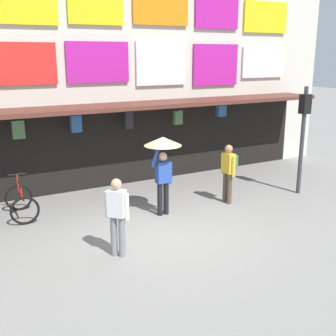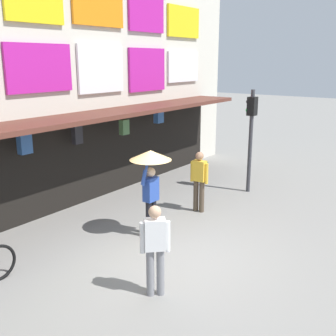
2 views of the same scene
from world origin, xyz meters
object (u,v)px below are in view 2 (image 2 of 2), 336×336
(pedestrian_in_white, at_px, (200,177))
(pedestrian_in_blue, at_px, (155,246))
(pedestrian_with_umbrella, at_px, (151,169))
(traffic_light_far, at_px, (251,125))

(pedestrian_in_white, relative_size, pedestrian_in_blue, 1.00)
(pedestrian_with_umbrella, xyz_separation_m, pedestrian_in_blue, (-1.93, -1.63, -0.69))
(traffic_light_far, bearing_deg, pedestrian_in_white, 172.32)
(traffic_light_far, xyz_separation_m, pedestrian_in_blue, (-6.40, -1.26, -1.19))
(pedestrian_with_umbrella, bearing_deg, pedestrian_in_blue, -139.86)
(pedestrian_in_white, relative_size, pedestrian_with_umbrella, 0.81)
(traffic_light_far, height_order, pedestrian_in_white, traffic_light_far)
(pedestrian_in_white, height_order, pedestrian_with_umbrella, pedestrian_with_umbrella)
(traffic_light_far, distance_m, pedestrian_in_white, 2.69)
(pedestrian_in_white, bearing_deg, traffic_light_far, -7.68)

